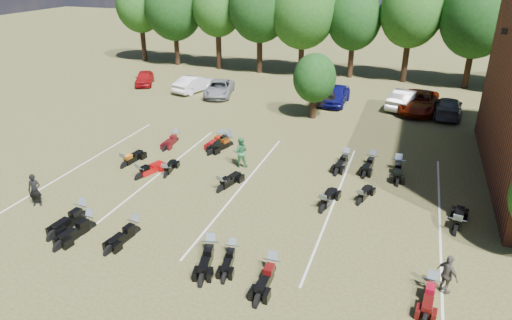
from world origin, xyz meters
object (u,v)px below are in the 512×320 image
at_px(person_green, 240,152).
at_px(motorcycle_14, 176,142).
at_px(car_4, 336,95).
at_px(person_grey, 447,275).
at_px(motorcycle_3, 211,255).
at_px(car_0, 144,78).
at_px(motorcycle_0, 83,218).
at_px(person_black, 35,190).
at_px(motorcycle_7, 140,178).

height_order(person_green, motorcycle_14, person_green).
height_order(car_4, person_grey, person_grey).
bearing_deg(motorcycle_14, motorcycle_3, -57.80).
distance_m(car_0, motorcycle_14, 15.82).
bearing_deg(car_0, person_grey, -64.61).
xyz_separation_m(car_0, motorcycle_14, (10.01, -12.23, -0.65)).
xyz_separation_m(motorcycle_0, motorcycle_14, (-0.61, 10.20, 0.00)).
relative_size(person_grey, motorcycle_3, 0.65).
bearing_deg(motorcycle_3, person_grey, -8.34).
xyz_separation_m(person_black, motorcycle_0, (2.94, -0.29, -0.84)).
distance_m(car_4, motorcycle_0, 23.64).
relative_size(person_green, motorcycle_14, 0.83).
bearing_deg(motorcycle_0, car_4, 74.80).
relative_size(person_black, person_green, 0.92).
bearing_deg(person_green, car_0, -59.89).
xyz_separation_m(person_black, person_green, (7.85, 7.67, 0.07)).
relative_size(person_black, motorcycle_0, 0.66).
bearing_deg(motorcycle_7, motorcycle_3, 160.22).
bearing_deg(car_4, person_green, -100.41).
distance_m(motorcycle_0, motorcycle_7, 4.58).
distance_m(motorcycle_3, motorcycle_7, 8.51).
relative_size(car_4, person_green, 2.50).
height_order(person_grey, motorcycle_14, person_grey).
height_order(motorcycle_0, motorcycle_14, motorcycle_0).
height_order(motorcycle_3, motorcycle_14, motorcycle_3).
xyz_separation_m(car_4, motorcycle_3, (-0.99, -22.91, -0.77)).
bearing_deg(motorcycle_3, motorcycle_0, 161.53).
distance_m(car_0, person_grey, 34.72).
height_order(motorcycle_3, motorcycle_7, motorcycle_3).
xyz_separation_m(car_4, motorcycle_7, (-7.71, -17.69, -0.77)).
relative_size(car_4, person_black, 2.71).
xyz_separation_m(person_green, motorcycle_7, (-4.71, -3.38, -0.91)).
xyz_separation_m(car_0, motorcycle_3, (17.54, -23.08, -0.65)).
bearing_deg(car_4, motorcycle_14, -123.80).
xyz_separation_m(car_4, motorcycle_0, (-7.91, -22.27, -0.77)).
bearing_deg(person_black, motorcycle_0, -31.96).
bearing_deg(person_black, motorcycle_3, -31.73).
xyz_separation_m(car_4, motorcycle_14, (-8.53, -12.07, -0.77)).
xyz_separation_m(motorcycle_0, motorcycle_7, (0.20, 4.58, 0.00)).
distance_m(car_4, person_black, 24.51).
bearing_deg(motorcycle_0, motorcycle_14, 97.80).
xyz_separation_m(person_green, motorcycle_14, (-5.52, 2.24, -0.91)).
relative_size(person_green, motorcycle_7, 0.76).
bearing_deg(person_black, person_grey, -26.84).
xyz_separation_m(person_black, motorcycle_14, (2.33, 9.91, -0.84)).
relative_size(car_0, motorcycle_14, 1.75).
bearing_deg(motorcycle_0, person_black, 178.72).
distance_m(car_4, motorcycle_7, 19.32).
height_order(person_grey, motorcycle_0, person_grey).
xyz_separation_m(motorcycle_3, motorcycle_14, (-7.54, 10.84, 0.00)).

